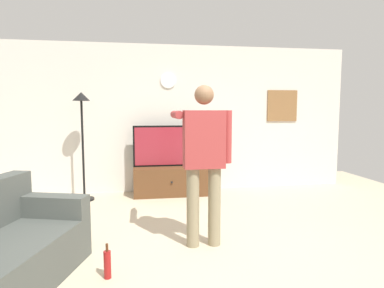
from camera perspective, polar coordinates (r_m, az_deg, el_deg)
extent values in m
plane|color=beige|center=(3.63, 4.35, -18.69)|extent=(8.40, 8.40, 0.00)
cube|color=silver|center=(6.21, -1.86, 4.38)|extent=(6.40, 0.10, 2.70)
cube|color=brown|center=(5.97, -3.76, -6.29)|extent=(1.30, 0.54, 0.51)
sphere|color=black|center=(5.69, -3.50, -6.64)|extent=(0.04, 0.04, 0.04)
cube|color=black|center=(5.92, -3.84, -0.32)|extent=(1.30, 0.06, 0.73)
cube|color=maroon|center=(5.88, -3.81, -0.36)|extent=(1.24, 0.01, 0.67)
cylinder|color=white|center=(6.15, -4.13, 10.96)|extent=(0.29, 0.03, 0.29)
cube|color=olive|center=(6.70, 15.30, 6.40)|extent=(0.60, 0.04, 0.60)
cylinder|color=black|center=(5.92, -18.07, -9.04)|extent=(0.32, 0.32, 0.03)
cylinder|color=black|center=(5.77, -18.33, -1.03)|extent=(0.04, 0.04, 1.63)
cone|color=black|center=(5.74, -18.61, 7.80)|extent=(0.28, 0.28, 0.14)
cylinder|color=gray|center=(3.70, 0.15, -10.88)|extent=(0.14, 0.14, 0.88)
cylinder|color=gray|center=(3.75, 3.89, -10.69)|extent=(0.14, 0.14, 0.88)
cube|color=#A53838|center=(3.58, 2.07, 0.84)|extent=(0.44, 0.22, 0.62)
sphere|color=#8C6647|center=(3.57, 2.10, 8.49)|extent=(0.21, 0.21, 0.21)
cylinder|color=#A53838|center=(3.81, -2.69, 5.09)|extent=(0.09, 0.58, 0.09)
cube|color=white|center=(4.13, -3.18, 5.14)|extent=(0.04, 0.12, 0.04)
cylinder|color=#A53838|center=(3.64, 6.18, 1.24)|extent=(0.09, 0.09, 0.58)
cube|color=#4C514C|center=(3.76, -23.80, -9.71)|extent=(0.87, 0.44, 0.22)
cylinder|color=maroon|center=(3.24, -14.41, -19.54)|extent=(0.07, 0.07, 0.25)
cylinder|color=#4C2814|center=(3.18, -14.49, -16.92)|extent=(0.02, 0.02, 0.07)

